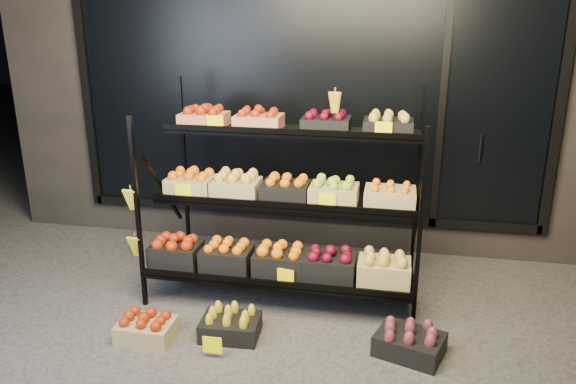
# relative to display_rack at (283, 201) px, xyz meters

# --- Properties ---
(ground) EXTENTS (24.00, 24.00, 0.00)m
(ground) POSITION_rel_display_rack_xyz_m (0.01, -0.60, -0.79)
(ground) COLOR #514F4C
(ground) RESTS_ON ground
(building) EXTENTS (6.00, 2.08, 3.50)m
(building) POSITION_rel_display_rack_xyz_m (0.01, 1.99, 0.96)
(building) COLOR #2D2826
(building) RESTS_ON ground
(display_rack) EXTENTS (2.18, 1.02, 1.73)m
(display_rack) POSITION_rel_display_rack_xyz_m (0.00, 0.00, 0.00)
(display_rack) COLOR black
(display_rack) RESTS_ON ground
(tag_floor_a) EXTENTS (0.13, 0.01, 0.12)m
(tag_floor_a) POSITION_rel_display_rack_xyz_m (-0.27, -1.00, -0.73)
(tag_floor_a) COLOR #FFFD00
(tag_floor_a) RESTS_ON ground
(floor_crate_left) EXTENTS (0.38, 0.29, 0.20)m
(floor_crate_left) POSITION_rel_display_rack_xyz_m (-0.80, -0.86, -0.70)
(floor_crate_left) COLOR tan
(floor_crate_left) RESTS_ON ground
(floor_crate_midleft) EXTENTS (0.42, 0.32, 0.20)m
(floor_crate_midleft) POSITION_rel_display_rack_xyz_m (-0.23, -0.72, -0.69)
(floor_crate_midleft) COLOR black
(floor_crate_midleft) RESTS_ON ground
(floor_crate_right) EXTENTS (0.51, 0.44, 0.21)m
(floor_crate_right) POSITION_rel_display_rack_xyz_m (1.01, -0.70, -0.69)
(floor_crate_right) COLOR black
(floor_crate_right) RESTS_ON ground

